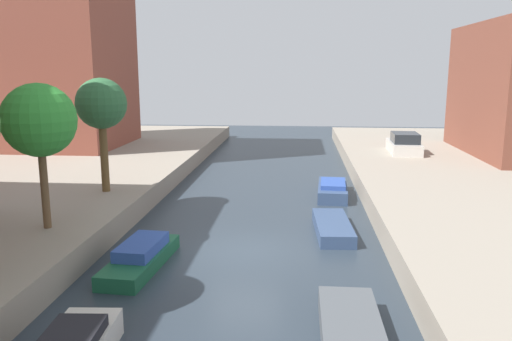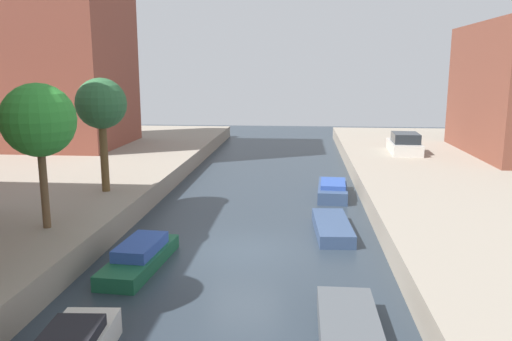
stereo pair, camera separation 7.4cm
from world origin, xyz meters
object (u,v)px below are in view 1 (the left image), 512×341
object	(u,v)px
street_tree_3	(39,121)
moored_boat_right_2	(351,331)
moored_boat_right_4	(332,189)
moored_boat_right_3	(333,227)
parked_car	(404,144)
apartment_tower_far	(47,18)
moored_boat_left_2	(141,257)
street_tree_4	(101,105)

from	to	relation	value
street_tree_3	moored_boat_right_2	xyz separation A→B (m)	(10.10, -5.13, -4.46)
moored_boat_right_2	moored_boat_right_4	distance (m)	14.62
street_tree_3	moored_boat_right_3	size ratio (longest dim) A/B	1.26
parked_car	street_tree_3	bearing A→B (deg)	-131.27
apartment_tower_far	street_tree_3	xyz separation A→B (m)	(9.10, -19.36, -5.27)
parked_car	moored_boat_left_2	distance (m)	22.40
moored_boat_right_3	moored_boat_right_4	world-z (taller)	moored_boat_right_4
street_tree_4	moored_boat_right_3	world-z (taller)	street_tree_4
moored_boat_right_3	moored_boat_right_4	xyz separation A→B (m)	(0.36, 6.16, 0.12)
apartment_tower_far	moored_boat_left_2	xyz separation A→B (m)	(12.70, -20.22, -9.67)
apartment_tower_far	parked_car	distance (m)	26.28
apartment_tower_far	parked_car	bearing A→B (deg)	-3.30
moored_boat_right_3	parked_car	bearing A→B (deg)	69.15
street_tree_4	apartment_tower_far	bearing A→B (deg)	123.35
apartment_tower_far	moored_boat_right_3	xyz separation A→B (m)	(19.27, -16.05, -9.78)
street_tree_4	moored_boat_right_3	distance (m)	11.41
street_tree_4	moored_boat_right_2	size ratio (longest dim) A/B	1.36
street_tree_3	moored_boat_right_3	bearing A→B (deg)	18.06
moored_boat_left_2	moored_boat_right_3	world-z (taller)	moored_boat_left_2
street_tree_3	parked_car	world-z (taller)	street_tree_3
street_tree_3	moored_boat_left_2	bearing A→B (deg)	-13.33
apartment_tower_far	moored_boat_right_4	world-z (taller)	apartment_tower_far
apartment_tower_far	moored_boat_right_3	distance (m)	26.92
apartment_tower_far	parked_car	xyz separation A→B (m)	(24.84, -1.43, -8.47)
moored_boat_right_4	parked_car	bearing A→B (deg)	58.37
parked_car	moored_boat_right_3	distance (m)	15.69
street_tree_4	moored_boat_right_4	distance (m)	12.13
moored_boat_right_2	moored_boat_right_3	distance (m)	8.45
apartment_tower_far	moored_boat_right_2	bearing A→B (deg)	-51.90
parked_car	moored_boat_left_2	world-z (taller)	parked_car
street_tree_4	moored_boat_left_2	bearing A→B (deg)	-60.63
moored_boat_left_2	moored_boat_right_4	bearing A→B (deg)	56.11
street_tree_4	moored_boat_left_2	distance (m)	8.63
street_tree_4	moored_boat_right_2	world-z (taller)	street_tree_4
apartment_tower_far	street_tree_3	world-z (taller)	apartment_tower_far
street_tree_4	parked_car	distance (m)	20.31
street_tree_3	moored_boat_right_2	size ratio (longest dim) A/B	1.34
street_tree_3	street_tree_4	distance (m)	5.54
street_tree_3	moored_boat_right_3	distance (m)	11.61
parked_car	street_tree_4	bearing A→B (deg)	-141.78
street_tree_4	parked_car	size ratio (longest dim) A/B	1.21
apartment_tower_far	street_tree_4	distance (m)	17.33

